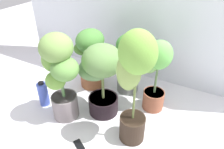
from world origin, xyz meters
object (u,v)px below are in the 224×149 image
potted_plant_back_left (91,54)px  cell_phone (79,146)px  potted_plant_front_left (60,72)px  potted_plant_center (101,73)px  potted_plant_back_center (129,59)px  potted_plant_back_right (155,72)px  nutrient_bottle (43,94)px  potted_plant_front_right (134,80)px

potted_plant_back_left → cell_phone: (0.36, -0.75, -0.38)m
potted_plant_front_left → potted_plant_back_left: size_ratio=1.24×
potted_plant_center → potted_plant_back_center: potted_plant_center is taller
potted_plant_back_center → cell_phone: size_ratio=3.96×
potted_plant_center → cell_phone: size_ratio=4.23×
potted_plant_back_left → potted_plant_front_left: bearing=-83.9°
potted_plant_back_right → nutrient_bottle: potted_plant_back_right is taller
potted_plant_back_center → potted_plant_back_right: bearing=-23.8°
potted_plant_front_left → potted_plant_front_right: bearing=5.5°
potted_plant_back_left → potted_plant_back_right: bearing=-3.5°
potted_plant_back_left → nutrient_bottle: bearing=-114.5°
potted_plant_back_left → cell_phone: bearing=-64.2°
potted_plant_center → potted_plant_back_right: 0.48m
cell_phone → nutrient_bottle: bearing=-83.3°
potted_plant_back_right → nutrient_bottle: bearing=-153.5°
potted_plant_front_left → potted_plant_back_right: potted_plant_front_left is taller
cell_phone → potted_plant_front_right: bearing=162.6°
potted_plant_back_center → cell_phone: (-0.02, -0.85, -0.37)m
potted_plant_center → nutrient_bottle: 0.64m
potted_plant_front_left → potted_plant_back_center: bearing=62.1°
potted_plant_front_right → potted_plant_center: size_ratio=1.36×
potted_plant_center → potted_plant_front_right: bearing=-23.2°
nutrient_bottle → potted_plant_back_left: bearing=65.5°
potted_plant_back_right → nutrient_bottle: size_ratio=2.68×
potted_plant_front_right → cell_phone: potted_plant_front_right is taller
potted_plant_back_left → potted_plant_back_center: potted_plant_back_left is taller
potted_plant_front_left → cell_phone: (0.31, -0.22, -0.46)m
potted_plant_back_left → potted_plant_center: bearing=-46.0°
potted_plant_back_left → nutrient_bottle: (-0.23, -0.50, -0.26)m
potted_plant_front_right → potted_plant_back_left: bearing=144.8°
potted_plant_back_right → nutrient_bottle: (-0.92, -0.46, -0.27)m
potted_plant_center → nutrient_bottle: potted_plant_center is taller
potted_plant_back_center → nutrient_bottle: 0.90m
potted_plant_back_left → potted_plant_center: potted_plant_center is taller
potted_plant_back_left → cell_phone: size_ratio=4.00×
potted_plant_front_left → potted_plant_front_right: size_ratio=0.86×
potted_plant_front_right → nutrient_bottle: potted_plant_front_right is taller
potted_plant_back_right → potted_plant_front_right: bearing=-93.7°
potted_plant_front_left → potted_plant_back_right: bearing=37.4°
nutrient_bottle → potted_plant_front_left: bearing=-5.3°
potted_plant_back_left → potted_plant_back_center: 0.40m
cell_phone → nutrient_bottle: (-0.59, 0.25, 0.12)m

